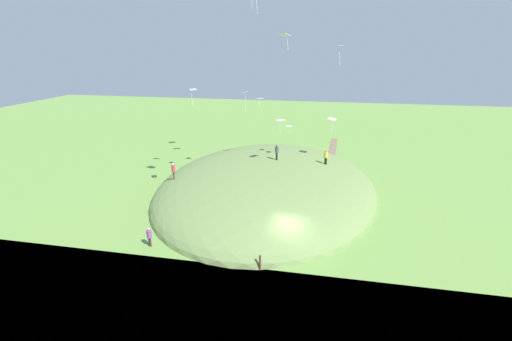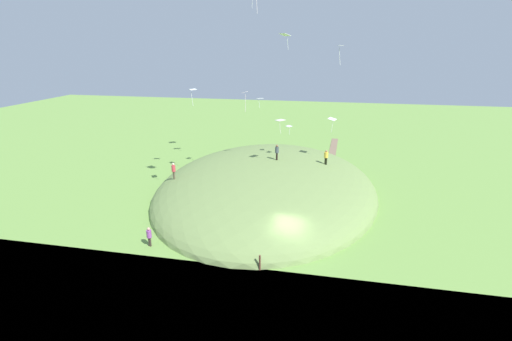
{
  "view_description": "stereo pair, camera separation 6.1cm",
  "coord_description": "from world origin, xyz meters",
  "px_view_note": "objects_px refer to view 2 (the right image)",
  "views": [
    {
      "loc": [
        -25.43,
        -2.28,
        15.08
      ],
      "look_at": [
        5.47,
        3.78,
        4.25
      ],
      "focal_mm": 25.55,
      "sensor_mm": 36.0,
      "label": 1
    },
    {
      "loc": [
        -25.42,
        -2.34,
        15.08
      ],
      "look_at": [
        5.47,
        3.78,
        4.25
      ],
      "focal_mm": 25.55,
      "sensor_mm": 36.0,
      "label": 2
    }
  ],
  "objects_px": {
    "kite_7": "(289,127)",
    "mooring_post": "(260,263)",
    "kite_13": "(285,35)",
    "kite_10": "(340,47)",
    "person_with_child": "(277,150)",
    "kite_12": "(245,94)",
    "kite_8": "(332,119)",
    "kite_9": "(193,90)",
    "person_on_hilltop": "(174,169)",
    "person_watching_kites": "(326,156)",
    "person_near_shore": "(149,235)",
    "kite_3": "(280,121)",
    "kite_11": "(260,99)"
  },
  "relations": [
    {
      "from": "person_with_child",
      "to": "person_near_shore",
      "type": "distance_m",
      "value": 17.58
    },
    {
      "from": "kite_9",
      "to": "mooring_post",
      "type": "height_order",
      "value": "kite_9"
    },
    {
      "from": "kite_7",
      "to": "kite_11",
      "type": "height_order",
      "value": "kite_11"
    },
    {
      "from": "person_with_child",
      "to": "mooring_post",
      "type": "distance_m",
      "value": 17.3
    },
    {
      "from": "kite_11",
      "to": "kite_13",
      "type": "xyz_separation_m",
      "value": [
        -2.72,
        -3.0,
        6.67
      ]
    },
    {
      "from": "person_near_shore",
      "to": "person_watching_kites",
      "type": "bearing_deg",
      "value": 66.77
    },
    {
      "from": "kite_13",
      "to": "mooring_post",
      "type": "bearing_deg",
      "value": -177.93
    },
    {
      "from": "kite_12",
      "to": "kite_13",
      "type": "bearing_deg",
      "value": -119.6
    },
    {
      "from": "kite_7",
      "to": "kite_12",
      "type": "distance_m",
      "value": 6.21
    },
    {
      "from": "kite_8",
      "to": "kite_13",
      "type": "xyz_separation_m",
      "value": [
        -3.72,
        5.17,
        8.9
      ]
    },
    {
      "from": "person_watching_kites",
      "to": "kite_3",
      "type": "distance_m",
      "value": 6.79
    },
    {
      "from": "kite_8",
      "to": "kite_9",
      "type": "xyz_separation_m",
      "value": [
        -9.08,
        13.04,
        3.98
      ]
    },
    {
      "from": "person_on_hilltop",
      "to": "kite_7",
      "type": "relative_size",
      "value": 1.7
    },
    {
      "from": "kite_13",
      "to": "mooring_post",
      "type": "relative_size",
      "value": 1.33
    },
    {
      "from": "person_watching_kites",
      "to": "person_with_child",
      "type": "bearing_deg",
      "value": -152.66
    },
    {
      "from": "person_with_child",
      "to": "kite_12",
      "type": "bearing_deg",
      "value": -149.08
    },
    {
      "from": "kite_12",
      "to": "kite_8",
      "type": "bearing_deg",
      "value": -83.89
    },
    {
      "from": "person_watching_kites",
      "to": "person_near_shore",
      "type": "distance_m",
      "value": 21.15
    },
    {
      "from": "person_watching_kites",
      "to": "kite_9",
      "type": "xyz_separation_m",
      "value": [
        -6.82,
        12.61,
        7.61
      ]
    },
    {
      "from": "kite_9",
      "to": "person_with_child",
      "type": "bearing_deg",
      "value": -50.33
    },
    {
      "from": "kite_7",
      "to": "kite_13",
      "type": "distance_m",
      "value": 9.86
    },
    {
      "from": "mooring_post",
      "to": "kite_9",
      "type": "bearing_deg",
      "value": 37.73
    },
    {
      "from": "kite_9",
      "to": "kite_10",
      "type": "bearing_deg",
      "value": -71.74
    },
    {
      "from": "kite_3",
      "to": "person_on_hilltop",
      "type": "bearing_deg",
      "value": 108.24
    },
    {
      "from": "kite_8",
      "to": "mooring_post",
      "type": "bearing_deg",
      "value": 167.1
    },
    {
      "from": "kite_10",
      "to": "person_watching_kites",
      "type": "bearing_deg",
      "value": 14.93
    },
    {
      "from": "kite_7",
      "to": "kite_9",
      "type": "bearing_deg",
      "value": 132.33
    },
    {
      "from": "person_watching_kites",
      "to": "person_on_hilltop",
      "type": "xyz_separation_m",
      "value": [
        -5.68,
        15.67,
        -0.71
      ]
    },
    {
      "from": "kite_11",
      "to": "person_watching_kites",
      "type": "bearing_deg",
      "value": -99.28
    },
    {
      "from": "kite_9",
      "to": "kite_10",
      "type": "height_order",
      "value": "kite_10"
    },
    {
      "from": "kite_13",
      "to": "kite_10",
      "type": "bearing_deg",
      "value": -100.4
    },
    {
      "from": "kite_13",
      "to": "mooring_post",
      "type": "xyz_separation_m",
      "value": [
        -16.29,
        -0.59,
        -15.46
      ]
    },
    {
      "from": "kite_8",
      "to": "kite_13",
      "type": "distance_m",
      "value": 10.94
    },
    {
      "from": "kite_7",
      "to": "mooring_post",
      "type": "height_order",
      "value": "kite_7"
    },
    {
      "from": "kite_3",
      "to": "kite_11",
      "type": "height_order",
      "value": "kite_11"
    },
    {
      "from": "person_watching_kites",
      "to": "person_near_shore",
      "type": "relative_size",
      "value": 1.01
    },
    {
      "from": "person_near_shore",
      "to": "kite_7",
      "type": "relative_size",
      "value": 1.56
    },
    {
      "from": "person_watching_kites",
      "to": "kite_3",
      "type": "bearing_deg",
      "value": -138.04
    },
    {
      "from": "person_near_shore",
      "to": "kite_9",
      "type": "bearing_deg",
      "value": 101.89
    },
    {
      "from": "person_watching_kites",
      "to": "kite_7",
      "type": "height_order",
      "value": "kite_7"
    },
    {
      "from": "person_near_shore",
      "to": "kite_10",
      "type": "distance_m",
      "value": 24.05
    },
    {
      "from": "person_with_child",
      "to": "kite_12",
      "type": "height_order",
      "value": "kite_12"
    },
    {
      "from": "person_near_shore",
      "to": "kite_8",
      "type": "height_order",
      "value": "kite_8"
    },
    {
      "from": "person_watching_kites",
      "to": "kite_12",
      "type": "height_order",
      "value": "kite_12"
    },
    {
      "from": "kite_13",
      "to": "person_with_child",
      "type": "bearing_deg",
      "value": 47.35
    },
    {
      "from": "person_on_hilltop",
      "to": "kite_3",
      "type": "distance_m",
      "value": 12.3
    },
    {
      "from": "kite_10",
      "to": "person_on_hilltop",
      "type": "bearing_deg",
      "value": 101.22
    },
    {
      "from": "mooring_post",
      "to": "kite_3",
      "type": "bearing_deg",
      "value": 2.84
    },
    {
      "from": "kite_10",
      "to": "kite_11",
      "type": "xyz_separation_m",
      "value": [
        3.71,
        8.39,
        -5.54
      ]
    },
    {
      "from": "kite_3",
      "to": "kite_11",
      "type": "relative_size",
      "value": 1.3
    }
  ]
}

